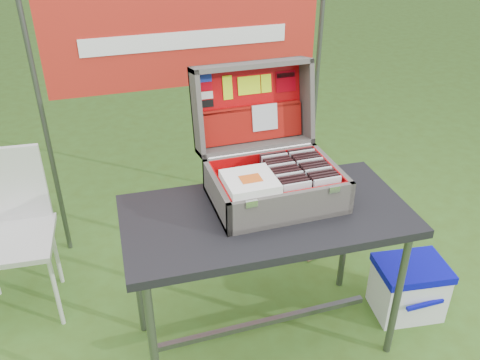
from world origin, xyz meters
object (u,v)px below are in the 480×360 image
object	(u,v)px
cooler	(408,288)
cardboard_box	(326,226)
table	(264,281)
chair	(12,243)
suitcase	(272,142)

from	to	relation	value
cooler	cardboard_box	distance (m)	0.67
cooler	table	bearing A→B (deg)	-175.14
chair	suitcase	bearing A→B (deg)	-16.30
suitcase	chair	xyz separation A→B (m)	(-1.24, 0.47, -0.62)
suitcase	cardboard_box	distance (m)	1.15
cooler	cardboard_box	xyz separation A→B (m)	(-0.19, 0.64, 0.02)
cardboard_box	chair	bearing A→B (deg)	166.55
table	cardboard_box	world-z (taller)	table
cardboard_box	table	bearing A→B (deg)	-150.00
cooler	chair	size ratio (longest dim) A/B	0.40
suitcase	chair	distance (m)	1.47
suitcase	table	bearing A→B (deg)	-116.83
cooler	chair	bearing A→B (deg)	169.57
suitcase	cardboard_box	xyz separation A→B (m)	(0.57, 0.46, -0.89)
cooler	cardboard_box	world-z (taller)	cardboard_box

